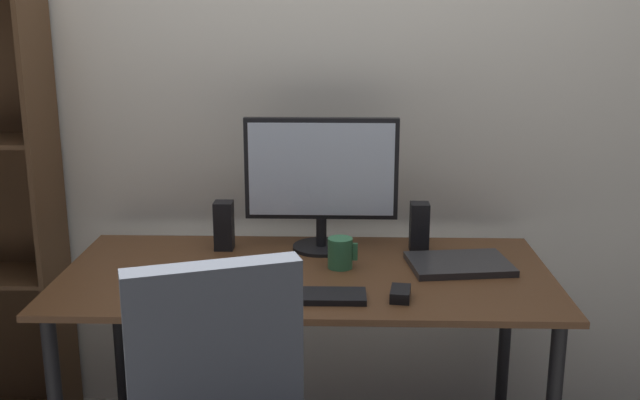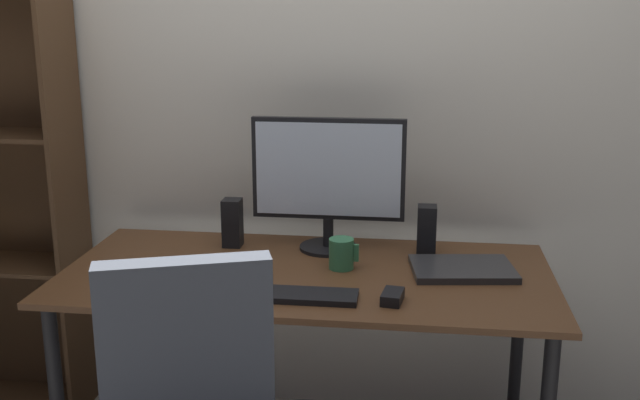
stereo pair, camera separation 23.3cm
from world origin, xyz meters
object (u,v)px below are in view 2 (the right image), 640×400
monitor (328,176)px  keyboard (308,296)px  mouse (392,297)px  laptop (462,269)px  coffee_mug (342,254)px  desk (307,295)px  speaker_left (232,223)px  speaker_right (427,230)px

monitor → keyboard: 0.53m
mouse → laptop: mouse is taller
keyboard → laptop: size_ratio=0.91×
monitor → laptop: (0.45, -0.18, -0.25)m
keyboard → coffee_mug: (0.07, 0.27, 0.04)m
desk → keyboard: bearing=-80.5°
desk → monitor: (0.04, 0.23, 0.34)m
speaker_left → speaker_right: 0.68m
keyboard → coffee_mug: size_ratio=2.90×
desk → keyboard: (0.04, -0.23, 0.09)m
desk → coffee_mug: size_ratio=15.62×
monitor → laptop: monitor is taller
speaker_left → mouse: bearing=-37.7°
desk → speaker_left: size_ratio=9.18×
laptop → monitor: bearing=151.0°
monitor → mouse: 0.57m
desk → monitor: bearing=79.8°
speaker_left → speaker_right: (0.68, 0.00, 0.00)m
keyboard → speaker_right: bearing=52.7°
keyboard → speaker_right: speaker_right is taller
coffee_mug → speaker_right: bearing=34.0°
monitor → speaker_left: bearing=-178.7°
coffee_mug → desk: bearing=-158.9°
monitor → speaker_right: bearing=-1.3°
coffee_mug → speaker_left: speaker_left is taller
keyboard → coffee_mug: bearing=75.1°
keyboard → laptop: bearing=31.6°
laptop → speaker_left: size_ratio=1.88×
keyboard → speaker_left: bearing=126.1°
keyboard → monitor: bearing=89.2°
coffee_mug → laptop: 0.39m
keyboard → coffee_mug: 0.28m
mouse → speaker_left: (-0.58, 0.45, 0.07)m
speaker_left → speaker_right: size_ratio=1.00×
mouse → coffee_mug: size_ratio=0.96×
mouse → laptop: size_ratio=0.30×
monitor → keyboard: monitor is taller
laptop → speaker_left: (-0.79, 0.17, 0.07)m
laptop → speaker_left: bearing=160.3°
monitor → keyboard: size_ratio=1.81×
monitor → laptop: size_ratio=1.64×
desk → laptop: size_ratio=4.88×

